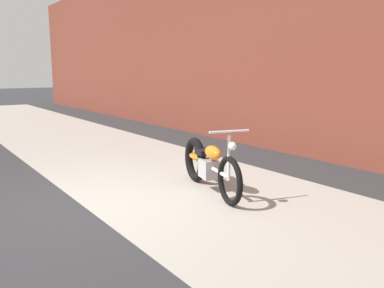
{
  "coord_description": "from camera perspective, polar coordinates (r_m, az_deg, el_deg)",
  "views": [
    {
      "loc": [
        5.01,
        -1.8,
        1.8
      ],
      "look_at": [
        0.3,
        1.53,
        0.75
      ],
      "focal_mm": 37.67,
      "sensor_mm": 36.0,
      "label": 1
    }
  ],
  "objects": [
    {
      "name": "brick_building_wall",
      "position": [
        8.65,
        19.74,
        15.16
      ],
      "size": [
        36.0,
        0.5,
        5.24
      ],
      "primitive_type": "cube",
      "color": "brown",
      "rests_on": "ground"
    },
    {
      "name": "sidewalk_slab",
      "position": [
        6.4,
        0.04,
        -6.0
      ],
      "size": [
        36.0,
        3.5,
        0.01
      ],
      "primitive_type": "cube",
      "color": "#9E998E",
      "rests_on": "ground"
    },
    {
      "name": "motorcycle_orange",
      "position": [
        6.17,
        2.1,
        -2.84
      ],
      "size": [
        1.97,
        0.76,
        1.03
      ],
      "rotation": [
        0.0,
        0.0,
        -0.25
      ],
      "color": "black",
      "rests_on": "ground"
    },
    {
      "name": "ground_plane",
      "position": [
        5.62,
        -14.85,
        -8.73
      ],
      "size": [
        80.0,
        80.0,
        0.0
      ],
      "primitive_type": "plane",
      "color": "#2D2D30"
    }
  ]
}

